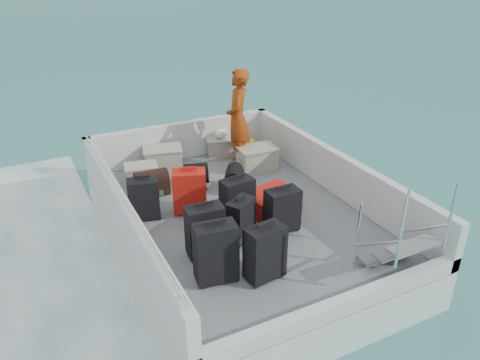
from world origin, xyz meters
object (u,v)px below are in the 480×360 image
(suitcase_2, at_px, (144,199))
(crate_3, at_px, (257,159))
(suitcase_8, at_px, (270,200))
(passenger, at_px, (238,118))
(crate_1, at_px, (163,159))
(suitcase_4, at_px, (241,220))
(suitcase_0, at_px, (216,253))
(suitcase_7, at_px, (237,200))
(crate_0, at_px, (142,175))
(suitcase_6, at_px, (282,211))
(suitcase_3, at_px, (265,253))
(suitcase_5, at_px, (190,192))
(suitcase_1, at_px, (205,231))
(crate_2, at_px, (221,147))

(suitcase_2, relative_size, crate_3, 0.98)
(suitcase_8, height_order, passenger, passenger)
(crate_1, bearing_deg, suitcase_4, -85.74)
(crate_1, bearing_deg, suitcase_0, -97.88)
(suitcase_4, xyz_separation_m, suitcase_7, (0.20, 0.49, 0.02))
(crate_0, distance_m, passenger, 1.97)
(suitcase_0, xyz_separation_m, suitcase_7, (0.86, 1.15, -0.06))
(suitcase_6, xyz_separation_m, crate_3, (0.70, 2.00, -0.13))
(suitcase_2, height_order, suitcase_3, suitcase_3)
(suitcase_5, relative_size, crate_1, 1.05)
(suitcase_0, bearing_deg, suitcase_1, 87.97)
(suitcase_1, distance_m, crate_3, 2.80)
(suitcase_3, bearing_deg, suitcase_5, 89.25)
(suitcase_5, xyz_separation_m, passenger, (1.46, 1.27, 0.55))
(crate_1, height_order, crate_3, same)
(suitcase_3, distance_m, crate_0, 3.26)
(suitcase_2, relative_size, suitcase_4, 1.04)
(suitcase_3, xyz_separation_m, suitcase_8, (0.91, 1.42, -0.20))
(crate_1, relative_size, crate_2, 1.23)
(suitcase_4, distance_m, passenger, 2.62)
(suitcase_3, height_order, suitcase_6, suitcase_3)
(crate_1, xyz_separation_m, crate_2, (1.22, 0.13, -0.04))
(suitcase_0, distance_m, suitcase_7, 1.44)
(suitcase_8, distance_m, crate_1, 2.37)
(suitcase_3, xyz_separation_m, passenger, (1.24, 3.18, 0.53))
(suitcase_3, bearing_deg, suitcase_1, 112.86)
(crate_0, bearing_deg, suitcase_2, -104.00)
(suitcase_1, xyz_separation_m, crate_0, (-0.14, 2.43, -0.20))
(suitcase_7, bearing_deg, suitcase_1, -146.35)
(suitcase_2, xyz_separation_m, crate_2, (2.03, 1.67, -0.16))
(suitcase_1, distance_m, suitcase_3, 0.89)
(suitcase_5, relative_size, crate_2, 1.29)
(suitcase_6, relative_size, crate_3, 1.00)
(suitcase_3, xyz_separation_m, suitcase_5, (-0.21, 1.91, -0.02))
(suitcase_0, xyz_separation_m, suitcase_4, (0.66, 0.66, -0.08))
(suitcase_3, bearing_deg, suitcase_8, 50.31)
(passenger, bearing_deg, suitcase_7, 1.49)
(suitcase_7, relative_size, suitcase_8, 0.85)
(suitcase_5, xyz_separation_m, suitcase_6, (0.96, -1.09, -0.02))
(suitcase_2, bearing_deg, crate_1, 76.54)
(suitcase_1, distance_m, crate_2, 3.34)
(crate_0, relative_size, crate_3, 0.79)
(passenger, bearing_deg, suitcase_1, -6.48)
(suitcase_7, bearing_deg, suitcase_3, -107.73)
(suitcase_7, bearing_deg, passenger, 58.39)
(suitcase_7, relative_size, crate_0, 1.29)
(suitcase_4, height_order, suitcase_6, suitcase_6)
(suitcase_8, distance_m, crate_3, 1.50)
(suitcase_6, distance_m, suitcase_8, 0.64)
(suitcase_1, relative_size, crate_3, 1.10)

